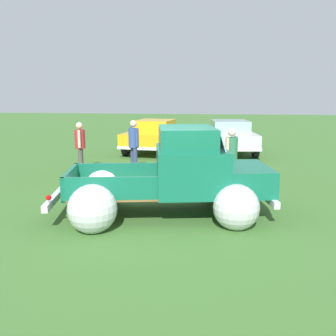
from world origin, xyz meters
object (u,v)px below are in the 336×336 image
Objects in this scene: vintage_pickup_truck at (179,181)px; spectator_0 at (134,143)px; spectator_1 at (231,154)px; show_car_0 at (154,135)px; show_car_1 at (230,135)px; spectator_2 at (80,144)px.

spectator_0 is (-1.93, 4.22, 0.24)m from vintage_pickup_truck.
show_car_0 is at bearing -29.11° from spectator_1.
show_car_0 is 1.00× the size of show_car_1.
show_car_0 is at bearing 55.19° from spectator_2.
spectator_2 is at bearing -11.90° from show_car_0.
show_car_0 is at bearing -95.02° from show_car_1.
vintage_pickup_truck is at bearing -62.20° from spectator_2.
show_car_0 is 2.65× the size of spectator_1.
vintage_pickup_truck is 2.95× the size of spectator_1.
spectator_1 is at bearing -30.34° from spectator_2.
spectator_0 reaches higher than show_car_1.
spectator_1 reaches higher than show_car_1.
spectator_0 is at bearing -7.62° from spectator_2.
vintage_pickup_truck is 1.12× the size of show_car_0.
spectator_1 is (3.15, -1.57, -0.06)m from spectator_0.
show_car_1 is 2.65× the size of spectator_1.
show_car_1 is 2.51× the size of spectator_0.
spectator_1 is (3.22, -6.09, 0.16)m from show_car_0.
show_car_0 is 2.60× the size of spectator_2.
vintage_pickup_truck is 2.90× the size of spectator_2.
show_car_1 is 2.60× the size of spectator_2.
spectator_1 is at bearing -67.33° from spectator_0.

